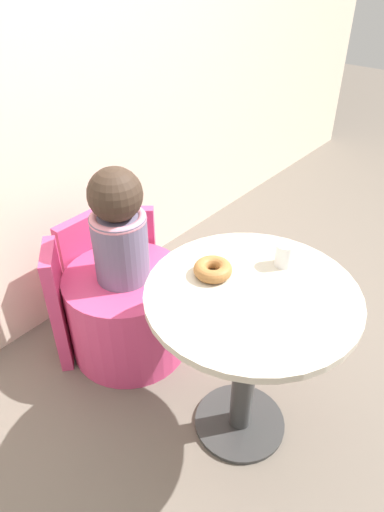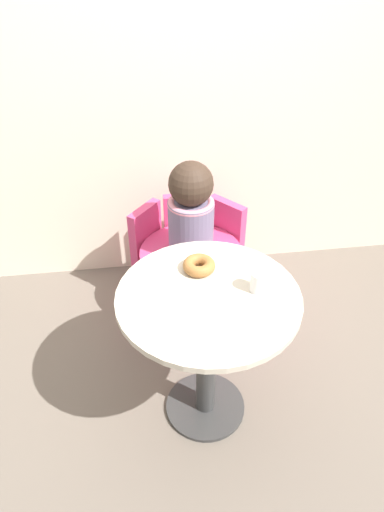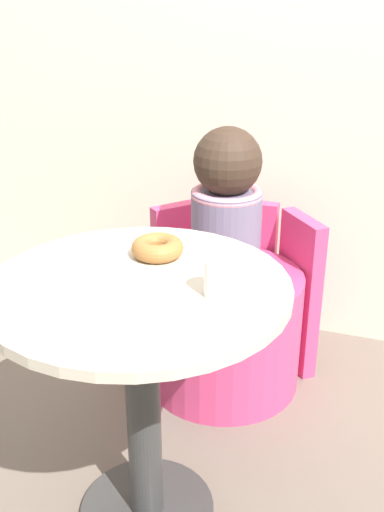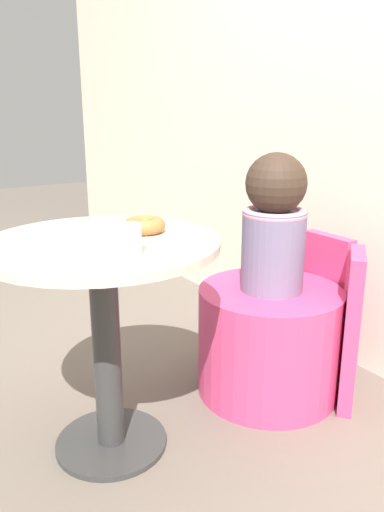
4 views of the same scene
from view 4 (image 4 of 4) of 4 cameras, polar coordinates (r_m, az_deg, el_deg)
name	(u,v)px [view 4 (image 4 of 4)]	position (r m, az deg, el deg)	size (l,w,h in m)	color
ground_plane	(124,459)	(1.69, -7.82, -22.03)	(12.00, 12.00, 0.00)	#665B51
round_table	(104,298)	(1.51, -9.99, -4.72)	(0.69, 0.69, 0.69)	#333333
tub_chair	(269,341)	(1.94, 8.75, -9.54)	(0.53, 0.53, 0.41)	#D13D70
booth_backrest	(312,308)	(2.05, 13.52, -5.82)	(0.63, 0.23, 0.58)	#D13D70
child_figure	(274,224)	(1.79, 9.37, 3.61)	(0.23, 0.23, 0.50)	slate
donut	(144,225)	(1.53, -5.45, 3.53)	(0.13, 0.13, 0.05)	#9E6633
cup	(130,240)	(1.28, -7.05, 1.87)	(0.06, 0.06, 0.08)	white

